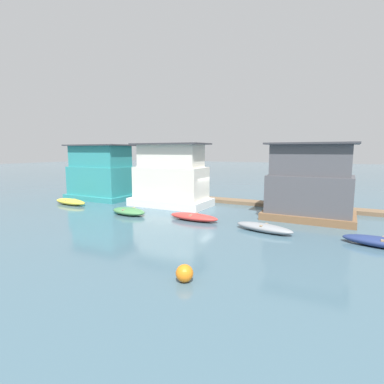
# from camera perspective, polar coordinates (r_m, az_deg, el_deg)

# --- Properties ---
(ground_plane) EXTENTS (200.00, 200.00, 0.00)m
(ground_plane) POSITION_cam_1_polar(r_m,az_deg,el_deg) (25.10, 1.06, -2.89)
(ground_plane) COLOR #426070
(dock_walkway) EXTENTS (33.80, 1.48, 0.30)m
(dock_walkway) POSITION_cam_1_polar(r_m,az_deg,el_deg) (28.10, 4.18, -1.44)
(dock_walkway) COLOR brown
(dock_walkway) RESTS_ON ground_plane
(houseboat_teal) EXTENTS (6.33, 3.97, 5.26)m
(houseboat_teal) POSITION_cam_1_polar(r_m,az_deg,el_deg) (30.57, -16.99, 3.37)
(houseboat_teal) COLOR teal
(houseboat_teal) RESTS_ON ground_plane
(houseboat_white) EXTENTS (6.73, 3.61, 5.30)m
(houseboat_white) POSITION_cam_1_polar(r_m,az_deg,el_deg) (25.51, -4.12, 2.61)
(houseboat_white) COLOR white
(houseboat_white) RESTS_ON ground_plane
(houseboat_brown) EXTENTS (5.92, 3.96, 5.22)m
(houseboat_brown) POSITION_cam_1_polar(r_m,az_deg,el_deg) (22.01, 21.53, 1.47)
(houseboat_brown) COLOR brown
(houseboat_brown) RESTS_ON ground_plane
(dinghy_yellow) EXTENTS (3.84, 1.55, 0.50)m
(dinghy_yellow) POSITION_cam_1_polar(r_m,az_deg,el_deg) (28.36, -22.16, -1.71)
(dinghy_yellow) COLOR yellow
(dinghy_yellow) RESTS_ON ground_plane
(dinghy_green) EXTENTS (3.14, 1.84, 0.50)m
(dinghy_green) POSITION_cam_1_polar(r_m,az_deg,el_deg) (22.62, -11.96, -3.60)
(dinghy_green) COLOR #47844C
(dinghy_green) RESTS_ON ground_plane
(dinghy_red) EXTENTS (3.66, 1.35, 0.48)m
(dinghy_red) POSITION_cam_1_polar(r_m,az_deg,el_deg) (20.33, 0.32, -4.76)
(dinghy_red) COLOR red
(dinghy_red) RESTS_ON ground_plane
(dinghy_grey) EXTENTS (3.65, 1.73, 0.47)m
(dinghy_grey) POSITION_cam_1_polar(r_m,az_deg,el_deg) (18.03, 13.52, -6.63)
(dinghy_grey) COLOR gray
(dinghy_grey) RESTS_ON ground_plane
(dinghy_navy) EXTENTS (3.76, 1.66, 0.50)m
(dinghy_navy) POSITION_cam_1_polar(r_m,az_deg,el_deg) (17.50, 32.62, -8.08)
(dinghy_navy) COLOR navy
(dinghy_navy) RESTS_ON ground_plane
(mooring_post_near_right) EXTENTS (0.26, 0.26, 1.98)m
(mooring_post_near_right) POSITION_cam_1_polar(r_m,az_deg,el_deg) (30.31, -7.87, 0.79)
(mooring_post_near_right) COLOR brown
(mooring_post_near_right) RESTS_ON ground_plane
(mooring_post_near_left) EXTENTS (0.24, 0.24, 1.50)m
(mooring_post_near_left) POSITION_cam_1_polar(r_m,az_deg,el_deg) (32.81, -13.54, 0.76)
(mooring_post_near_left) COLOR #846B4C
(mooring_post_near_left) RESTS_ON ground_plane
(buoy_orange) EXTENTS (0.64, 0.64, 0.64)m
(buoy_orange) POSITION_cam_1_polar(r_m,az_deg,el_deg) (11.12, -1.44, -15.21)
(buoy_orange) COLOR orange
(buoy_orange) RESTS_ON ground_plane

